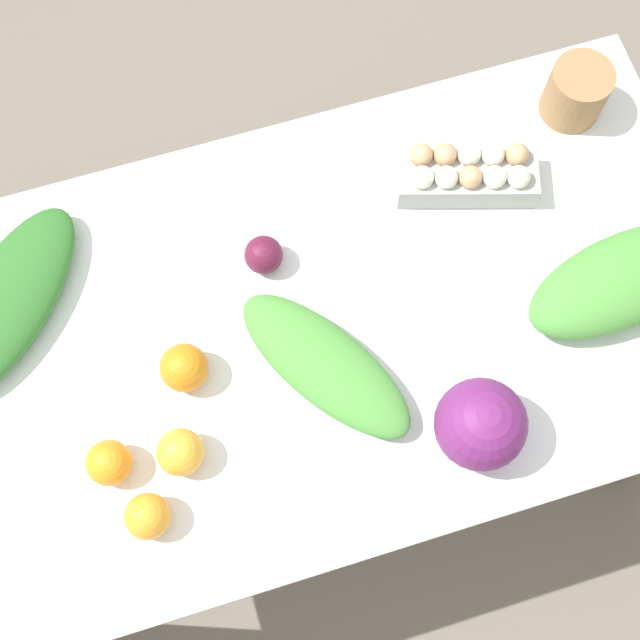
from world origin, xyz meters
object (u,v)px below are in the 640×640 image
Objects in this scene: paper_bag at (576,92)px; orange_3 at (184,368)px; egg_carton at (467,173)px; orange_0 at (109,463)px; orange_2 at (148,516)px; greens_bunch_dandelion at (9,301)px; greens_bunch_beet_tops at (325,365)px; greens_bunch_chard at (624,280)px; beet_root at (264,255)px; cabbage_purple at (481,424)px; orange_1 at (180,452)px.

paper_bag reaches higher than orange_3.
egg_carton reaches higher than orange_0.
greens_bunch_dandelion is at bearing -71.17° from orange_2.
greens_bunch_dandelion is 1.07× the size of greens_bunch_beet_tops.
greens_bunch_chard is at bearing -176.96° from orange_0.
paper_bag is at bearing -168.00° from beet_root.
greens_bunch_chard is at bearing 80.93° from paper_bag.
egg_carton is 3.58× the size of orange_2.
cabbage_purple is 1.82× the size of orange_3.
beet_root reaches higher than greens_bunch_dandelion.
greens_bunch_chard reaches higher than orange_3.
orange_2 is (-0.04, 0.10, -0.00)m from orange_0.
greens_bunch_chard reaches higher than beet_root.
greens_bunch_dandelion is at bearing -5.86° from beet_root.
beet_root is 0.49m from orange_2.
greens_bunch_chard is (-0.33, -0.17, -0.03)m from cabbage_purple.
greens_bunch_dandelion is 1.04× the size of greens_bunch_chard.
orange_1 is 0.95× the size of orange_3.
beet_root is 0.44m from orange_0.
cabbage_purple reaches higher than orange_0.
beet_root is at bearing -128.15° from orange_2.
beet_root reaches higher than greens_bunch_beet_tops.
beet_root is at bearing -157.20° from egg_carton.
greens_bunch_chard reaches higher than egg_carton.
orange_1 reaches higher than orange_0.
greens_bunch_chard reaches higher than greens_bunch_beet_tops.
greens_bunch_dandelion is (1.09, 0.09, -0.02)m from paper_bag.
orange_0 is (0.92, 0.05, -0.01)m from greens_bunch_chard.
orange_2 is at bearing 62.22° from orange_3.
orange_1 is (0.81, 0.07, -0.01)m from greens_bunch_chard.
paper_bag is at bearing -153.37° from orange_1.
orange_3 reaches higher than beet_root.
greens_bunch_beet_tops is 4.28× the size of orange_3.
orange_3 is (0.83, 0.30, -0.01)m from paper_bag.
orange_0 is at bearing -68.32° from orange_2.
beet_root is 0.91× the size of orange_0.
egg_carton is at bearing -55.71° from greens_bunch_chard.
orange_1 is (0.27, 0.07, 0.01)m from greens_bunch_beet_tops.
greens_bunch_chard is (-1.03, 0.28, 0.02)m from greens_bunch_dandelion.
cabbage_purple is 0.47m from egg_carton.
orange_0 is (0.34, 0.28, 0.00)m from beet_root.
orange_0 is 0.20m from orange_3.
egg_carton is 0.74× the size of greens_bunch_chard.
orange_1 is (0.87, 0.44, -0.02)m from paper_bag.
orange_0 is at bearing 23.00° from paper_bag.
orange_1 is at bearing 122.80° from greens_bunch_dandelion.
greens_bunch_dandelion is at bearing -15.09° from greens_bunch_chard.
orange_0 is 0.96× the size of orange_1.
paper_bag is 0.66m from beet_root.
beet_root is at bearing 174.14° from greens_bunch_dandelion.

